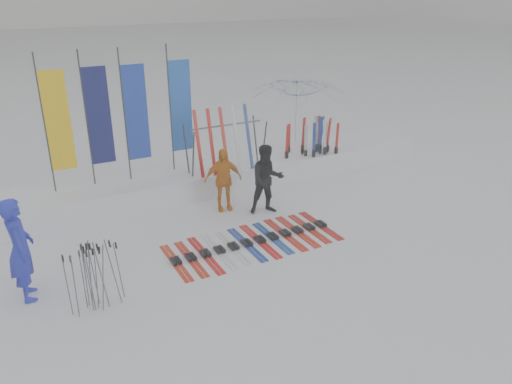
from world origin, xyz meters
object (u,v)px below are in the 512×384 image
person_black (267,180)px  tent_canopy (298,120)px  person_blue (20,249)px  person_yellow (223,180)px  ski_row (253,242)px  ski_rack (226,140)px

person_black → tent_canopy: size_ratio=0.58×
person_blue → person_black: bearing=-78.8°
person_yellow → tent_canopy: size_ratio=0.54×
person_yellow → tent_canopy: tent_canopy is taller
person_blue → person_black: (5.44, 1.09, -0.10)m
person_black → tent_canopy: (2.67, 2.85, 0.46)m
person_blue → tent_canopy: size_ratio=0.66×
person_yellow → ski_row: person_yellow is taller
person_black → ski_row: bearing=-115.3°
person_blue → ski_rack: 5.91m
person_blue → ski_rack: (5.18, 2.82, 0.43)m
person_blue → person_black: size_ratio=1.12×
person_yellow → person_blue: bearing=-148.7°
tent_canopy → ski_row: 5.65m
ski_rack → person_black: bearing=-81.6°
tent_canopy → ski_rack: bearing=-159.1°
tent_canopy → ski_row: bearing=-132.0°
person_blue → person_yellow: person_blue is taller
ski_rack → person_blue: bearing=-151.4°
tent_canopy → person_yellow: bearing=-147.9°
person_yellow → ski_row: 2.03m
person_blue → tent_canopy: (8.11, 3.94, 0.35)m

